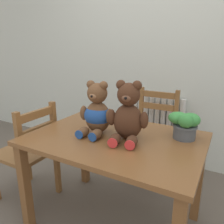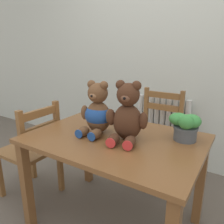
% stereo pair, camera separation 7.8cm
% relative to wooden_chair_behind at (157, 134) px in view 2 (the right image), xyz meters
% --- Properties ---
extents(wall_back, '(8.00, 0.04, 2.60)m').
position_rel_wooden_chair_behind_xyz_m(wall_back, '(-0.00, 0.37, 0.84)').
color(wall_back, silver).
rests_on(wall_back, ground_plane).
extents(radiator, '(0.61, 0.10, 0.77)m').
position_rel_wooden_chair_behind_xyz_m(radiator, '(-0.06, 0.30, -0.11)').
color(radiator, silver).
rests_on(radiator, ground_plane).
extents(dining_table, '(1.14, 0.80, 0.71)m').
position_rel_wooden_chair_behind_xyz_m(dining_table, '(-0.00, -0.81, 0.14)').
color(dining_table, brown).
rests_on(dining_table, ground_plane).
extents(wooden_chair_behind, '(0.41, 0.41, 0.89)m').
position_rel_wooden_chair_behind_xyz_m(wooden_chair_behind, '(0.00, 0.00, 0.00)').
color(wooden_chair_behind, brown).
rests_on(wooden_chair_behind, ground_plane).
extents(wooden_chair_side, '(0.43, 0.39, 0.86)m').
position_rel_wooden_chair_behind_xyz_m(wooden_chair_side, '(-0.79, -0.89, -0.02)').
color(wooden_chair_side, brown).
rests_on(wooden_chair_side, ground_plane).
extents(teddy_bear_left, '(0.26, 0.27, 0.37)m').
position_rel_wooden_chair_behind_xyz_m(teddy_bear_left, '(-0.15, -0.80, 0.40)').
color(teddy_bear_left, brown).
rests_on(teddy_bear_left, dining_table).
extents(teddy_bear_right, '(0.27, 0.29, 0.38)m').
position_rel_wooden_chair_behind_xyz_m(teddy_bear_right, '(0.08, -0.80, 0.42)').
color(teddy_bear_right, '#472819').
rests_on(teddy_bear_right, dining_table).
extents(potted_plant, '(0.20, 0.17, 0.18)m').
position_rel_wooden_chair_behind_xyz_m(potted_plant, '(0.41, -0.61, 0.36)').
color(potted_plant, '#4C5156').
rests_on(potted_plant, dining_table).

